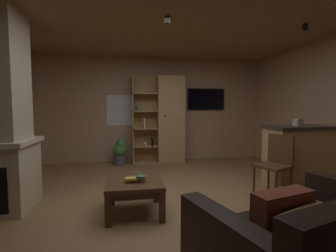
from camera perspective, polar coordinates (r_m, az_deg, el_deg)
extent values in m
cube|color=olive|center=(3.41, 1.18, -18.56)|extent=(5.66, 5.72, 0.02)
cube|color=tan|center=(6.01, -3.96, 3.89)|extent=(5.78, 0.06, 2.55)
cube|color=#8E6B47|center=(3.39, 1.25, 25.94)|extent=(5.66, 5.72, 0.02)
cube|color=white|center=(5.95, -10.75, 3.71)|extent=(0.76, 0.01, 0.74)
cube|color=tan|center=(5.80, 0.63, 1.50)|extent=(0.65, 0.38, 2.07)
cube|color=tan|center=(5.90, -5.62, 1.53)|extent=(0.60, 0.02, 2.07)
cube|color=tan|center=(5.71, -8.38, 1.42)|extent=(0.02, 0.38, 2.07)
sphere|color=black|center=(5.57, -0.63, 2.46)|extent=(0.04, 0.04, 0.04)
cube|color=tan|center=(5.86, -5.43, -8.62)|extent=(0.60, 0.38, 0.02)
cube|color=tan|center=(5.79, -5.45, -4.71)|extent=(0.60, 0.38, 0.02)
cube|color=tan|center=(5.74, -5.48, -0.62)|extent=(0.60, 0.38, 0.02)
cube|color=tan|center=(5.72, -5.51, 3.52)|extent=(0.60, 0.38, 0.02)
cube|color=tan|center=(5.73, -5.54, 7.67)|extent=(0.60, 0.38, 0.02)
cube|color=brown|center=(5.73, -3.83, -3.84)|extent=(0.04, 0.23, 0.17)
cube|color=#387247|center=(5.65, -7.14, 4.54)|extent=(0.04, 0.23, 0.18)
cube|color=black|center=(5.73, -3.80, -3.66)|extent=(0.03, 0.23, 0.20)
cube|color=beige|center=(5.67, -5.70, 0.63)|extent=(0.03, 0.23, 0.24)
sphere|color=beige|center=(5.78, -5.50, -4.23)|extent=(0.10, 0.10, 0.10)
cube|color=tan|center=(4.69, 30.12, -6.42)|extent=(1.31, 0.56, 0.98)
cube|color=#2D2826|center=(4.63, 30.35, -0.17)|extent=(1.37, 0.62, 0.04)
cube|color=#BFB299|center=(4.54, 28.64, 0.77)|extent=(0.12, 0.12, 0.11)
cube|color=brown|center=(1.82, 25.57, -19.98)|extent=(0.45, 0.25, 0.41)
cube|color=tan|center=(1.75, 30.43, -21.96)|extent=(0.45, 0.30, 0.32)
cube|color=#4C331E|center=(3.09, -7.95, -13.20)|extent=(0.68, 0.70, 0.05)
cube|color=#4C331E|center=(3.11, -7.94, -14.34)|extent=(0.62, 0.63, 0.08)
cube|color=#4C331E|center=(2.88, -14.10, -19.01)|extent=(0.07, 0.07, 0.36)
cube|color=#4C331E|center=(2.89, -1.39, -18.75)|extent=(0.07, 0.07, 0.36)
cube|color=#4C331E|center=(3.46, -13.27, -14.97)|extent=(0.07, 0.07, 0.36)
cube|color=#4C331E|center=(3.47, -2.90, -14.79)|extent=(0.07, 0.07, 0.36)
cube|color=gold|center=(3.10, -6.89, -12.36)|extent=(0.16, 0.12, 0.03)
cube|color=gold|center=(3.01, -8.87, -12.36)|extent=(0.13, 0.11, 0.03)
cube|color=#387247|center=(2.99, -6.42, -11.91)|extent=(0.12, 0.12, 0.03)
cube|color=#4C331E|center=(3.89, 23.65, -8.78)|extent=(0.55, 0.55, 0.04)
cube|color=#4C331E|center=(4.00, 25.26, -4.97)|extent=(0.20, 0.38, 0.44)
cylinder|color=#4C331E|center=(3.91, 19.80, -12.11)|extent=(0.04, 0.04, 0.46)
cylinder|color=#4C331E|center=(3.71, 24.35, -13.11)|extent=(0.04, 0.04, 0.46)
cylinder|color=#4C331E|center=(4.19, 22.85, -11.08)|extent=(0.04, 0.04, 0.46)
cylinder|color=#4C331E|center=(4.01, 27.20, -11.91)|extent=(0.04, 0.04, 0.46)
cylinder|color=#4C4C51|center=(5.72, -11.37, -8.00)|extent=(0.28, 0.28, 0.22)
sphere|color=#3D7F3D|center=(5.69, -11.48, -5.65)|extent=(0.32, 0.32, 0.32)
sphere|color=#3D7F3D|center=(5.68, -11.09, -4.21)|extent=(0.24, 0.24, 0.24)
cube|color=black|center=(6.25, 9.01, 6.30)|extent=(0.96, 0.05, 0.54)
cube|color=black|center=(6.22, 9.08, 6.31)|extent=(0.92, 0.01, 0.50)
cylinder|color=black|center=(3.69, -34.25, 22.03)|extent=(0.07, 0.07, 0.09)
cylinder|color=black|center=(3.48, -0.18, 23.95)|extent=(0.07, 0.07, 0.09)
cylinder|color=black|center=(4.24, 29.86, 19.74)|extent=(0.07, 0.07, 0.09)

